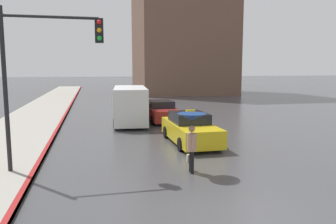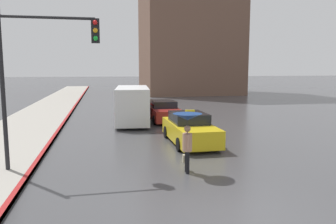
{
  "view_description": "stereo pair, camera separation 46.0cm",
  "coord_description": "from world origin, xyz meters",
  "px_view_note": "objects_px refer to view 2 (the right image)",
  "views": [
    {
      "loc": [
        -3.32,
        -7.01,
        3.53
      ],
      "look_at": [
        0.37,
        8.73,
        1.4
      ],
      "focal_mm": 35.0,
      "sensor_mm": 36.0,
      "label": 1
    },
    {
      "loc": [
        -2.88,
        -7.11,
        3.53
      ],
      "look_at": [
        0.37,
        8.73,
        1.4
      ],
      "focal_mm": 35.0,
      "sensor_mm": 36.0,
      "label": 2
    }
  ],
  "objects_px": {
    "pedestrian_with_umbrella": "(187,127)",
    "traffic_light": "(42,60)",
    "sedan_red": "(164,111)",
    "ambulance_van": "(133,103)",
    "taxi": "(190,129)"
  },
  "relations": [
    {
      "from": "pedestrian_with_umbrella",
      "to": "ambulance_van",
      "type": "bearing_deg",
      "value": 9.28
    },
    {
      "from": "taxi",
      "to": "pedestrian_with_umbrella",
      "type": "distance_m",
      "value": 4.67
    },
    {
      "from": "sedan_red",
      "to": "traffic_light",
      "type": "relative_size",
      "value": 0.83
    },
    {
      "from": "sedan_red",
      "to": "traffic_light",
      "type": "bearing_deg",
      "value": 59.47
    },
    {
      "from": "taxi",
      "to": "traffic_light",
      "type": "height_order",
      "value": "traffic_light"
    },
    {
      "from": "sedan_red",
      "to": "pedestrian_with_umbrella",
      "type": "bearing_deg",
      "value": 83.22
    },
    {
      "from": "taxi",
      "to": "traffic_light",
      "type": "relative_size",
      "value": 0.84
    },
    {
      "from": "taxi",
      "to": "ambulance_van",
      "type": "xyz_separation_m",
      "value": [
        -2.12,
        6.31,
        0.64
      ]
    },
    {
      "from": "pedestrian_with_umbrella",
      "to": "traffic_light",
      "type": "xyz_separation_m",
      "value": [
        -4.7,
        1.11,
        2.21
      ]
    },
    {
      "from": "taxi",
      "to": "pedestrian_with_umbrella",
      "type": "height_order",
      "value": "pedestrian_with_umbrella"
    },
    {
      "from": "pedestrian_with_umbrella",
      "to": "traffic_light",
      "type": "height_order",
      "value": "traffic_light"
    },
    {
      "from": "sedan_red",
      "to": "ambulance_van",
      "type": "xyz_separation_m",
      "value": [
        -2.18,
        -0.66,
        0.67
      ]
    },
    {
      "from": "taxi",
      "to": "ambulance_van",
      "type": "height_order",
      "value": "ambulance_van"
    },
    {
      "from": "sedan_red",
      "to": "pedestrian_with_umbrella",
      "type": "relative_size",
      "value": 2.24
    },
    {
      "from": "sedan_red",
      "to": "ambulance_van",
      "type": "distance_m",
      "value": 2.38
    }
  ]
}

